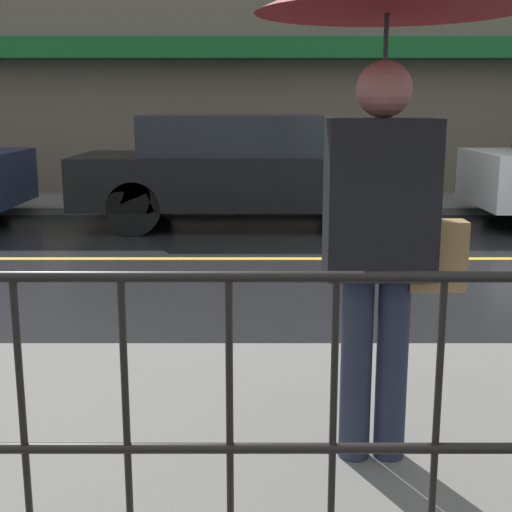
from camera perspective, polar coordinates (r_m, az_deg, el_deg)
ground_plane at (r=8.12m, az=14.71°, el=-0.22°), size 80.00×80.00×0.00m
sidewalk_far at (r=12.12m, az=9.78°, el=4.23°), size 28.00×2.03×0.11m
lane_marking at (r=8.12m, az=14.72°, el=-0.19°), size 25.20×0.12×0.01m
building_storefront at (r=13.21m, az=9.39°, el=17.97°), size 28.00×0.85×6.19m
pedestrian at (r=3.02m, az=10.22°, el=14.44°), size 1.07×1.07×2.16m
car_black at (r=9.95m, az=-1.28°, el=6.96°), size 4.62×1.78×1.53m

